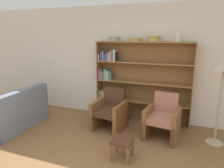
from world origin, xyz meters
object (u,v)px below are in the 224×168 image
Objects in this scene: bowl_terracotta at (154,38)px; couch at (12,115)px; armchair_leather at (110,111)px; bowl_sage at (135,39)px; armchair_cushioned at (163,118)px; bookshelf at (134,83)px; footstool at (122,143)px; vase_tall at (178,37)px; floor_lamp at (224,67)px; bowl_olive at (114,39)px.

bowl_terracotta reaches higher than couch.
bowl_sage is at bearing -114.73° from armchair_leather.
bowl_sage is 1.84m from armchair_cushioned.
couch is 3.30m from armchair_cushioned.
bowl_terracotta reaches higher than armchair_leather.
bookshelf reaches higher than couch.
couch reaches higher than footstool.
vase_tall is (0.50, -0.00, 0.02)m from bowl_terracotta.
bookshelf is 7.53× the size of bowl_sage.
bowl_terracotta is (0.41, 0.00, 0.02)m from bowl_sage.
bookshelf reaches higher than floor_lamp.
armchair_cushioned is (0.78, -0.64, -0.52)m from bookshelf.
floor_lamp is at bearing -17.89° from bookshelf.
bookshelf is 0.91m from armchair_leather.
bowl_terracotta is (0.92, 0.00, 0.01)m from bowl_olive.
bookshelf is at bearing -112.94° from armchair_leather.
footstool is at bearing 126.65° from armchair_leather.
couch is at bearing -154.43° from bowl_terracotta.
footstool is at bearing -65.79° from bowl_olive.
bowl_olive reaches higher than footstool.
bookshelf is 1.13m from bowl_terracotta.
armchair_cushioned is (3.22, 0.74, 0.09)m from couch.
floor_lamp is at bearing -168.44° from armchair_cushioned.
armchair_cushioned is (0.77, -0.62, -1.55)m from bowl_sage.
couch is at bearing -150.29° from bookshelf.
bowl_terracotta reaches higher than bowl_olive.
armchair_cushioned is (-0.14, -0.62, -1.60)m from vase_tall.
bowl_terracotta is at bearing -65.78° from couch.
floor_lamp is (1.35, -0.55, -0.49)m from bowl_terracotta.
bowl_olive is 2.39m from floor_lamp.
bookshelf is 1.79m from footstool.
bowl_olive reaches higher than armchair_cushioned.
bowl_olive is at bearing -177.47° from bookshelf.
bowl_olive is 0.17× the size of couch.
bowl_terracotta is (0.42, -0.02, 1.05)m from bookshelf.
vase_tall reaches higher than bookshelf.
bookshelf is at bearing 2.53° from bowl_olive.
bowl_olive reaches higher than bowl_sage.
bowl_olive is at bearing 114.21° from footstool.
footstool is (0.74, -1.64, -1.68)m from bowl_olive.
floor_lamp reaches higher than armchair_leather.
floor_lamp is at bearing -13.59° from bowl_olive.
bowl_terracotta is at bearing 157.83° from floor_lamp.
couch is 1.82× the size of armchair_cushioned.
couch is (-2.43, -1.39, -0.61)m from bookshelf.
armchair_leather is at bearing -71.60° from couch.
vase_tall is at bearing 67.20° from footstool.
bookshelf is 1.14m from armchair_cushioned.
floor_lamp is at bearing -22.17° from bowl_terracotta.
floor_lamp is at bearing 35.35° from footstool.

